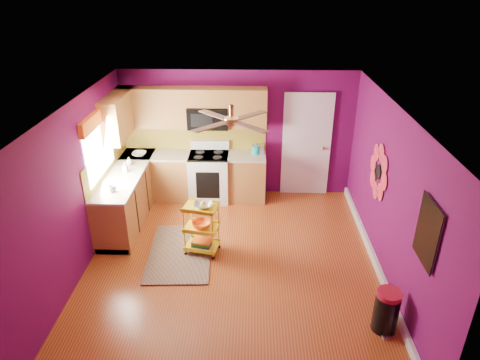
{
  "coord_description": "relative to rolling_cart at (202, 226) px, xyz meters",
  "views": [
    {
      "loc": [
        0.29,
        -5.4,
        4.12
      ],
      "look_at": [
        0.11,
        0.4,
        1.28
      ],
      "focal_mm": 32.0,
      "sensor_mm": 36.0,
      "label": 1
    }
  ],
  "objects": [
    {
      "name": "ground",
      "position": [
        0.49,
        -0.33,
        -0.48
      ],
      "size": [
        5.0,
        5.0,
        0.0
      ],
      "primitive_type": "plane",
      "color": "maroon",
      "rests_on": "ground"
    },
    {
      "name": "room_envelope",
      "position": [
        0.52,
        -0.33,
        1.15
      ],
      "size": [
        4.54,
        5.04,
        2.52
      ],
      "color": "#5D0A4C",
      "rests_on": "ground"
    },
    {
      "name": "lower_cabinets",
      "position": [
        -0.85,
        1.48,
        -0.05
      ],
      "size": [
        2.81,
        2.31,
        0.94
      ],
      "color": "brown",
      "rests_on": "ground"
    },
    {
      "name": "electric_range",
      "position": [
        -0.06,
        1.84,
        -0.0
      ],
      "size": [
        0.76,
        0.66,
        1.13
      ],
      "color": "white",
      "rests_on": "ground"
    },
    {
      "name": "upper_cabinetry",
      "position": [
        -0.75,
        1.84,
        1.32
      ],
      "size": [
        2.8,
        2.3,
        1.26
      ],
      "color": "brown",
      "rests_on": "ground"
    },
    {
      "name": "left_window",
      "position": [
        -1.72,
        0.72,
        1.25
      ],
      "size": [
        0.08,
        1.35,
        1.08
      ],
      "color": "white",
      "rests_on": "ground"
    },
    {
      "name": "panel_door",
      "position": [
        1.84,
        2.13,
        0.54
      ],
      "size": [
        0.95,
        0.11,
        2.15
      ],
      "color": "white",
      "rests_on": "ground"
    },
    {
      "name": "right_wall_art",
      "position": [
        2.72,
        -0.67,
        0.96
      ],
      "size": [
        0.04,
        2.74,
        1.04
      ],
      "color": "black",
      "rests_on": "ground"
    },
    {
      "name": "ceiling_fan",
      "position": [
        0.49,
        -0.13,
        1.81
      ],
      "size": [
        1.01,
        1.01,
        0.26
      ],
      "color": "#BF8C3F",
      "rests_on": "ground"
    },
    {
      "name": "shag_rug",
      "position": [
        -0.37,
        -0.05,
        -0.47
      ],
      "size": [
        1.07,
        1.66,
        0.02
      ],
      "primitive_type": "cube",
      "rotation": [
        0.0,
        0.0,
        0.05
      ],
      "color": "black",
      "rests_on": "ground"
    },
    {
      "name": "rolling_cart",
      "position": [
        0.0,
        0.0,
        0.0
      ],
      "size": [
        0.59,
        0.48,
        0.94
      ],
      "color": "yellow",
      "rests_on": "ground"
    },
    {
      "name": "trash_can",
      "position": [
        2.49,
        -1.6,
        -0.19
      ],
      "size": [
        0.38,
        0.39,
        0.59
      ],
      "color": "black",
      "rests_on": "ground"
    },
    {
      "name": "teal_kettle",
      "position": [
        0.86,
        1.94,
        0.54
      ],
      "size": [
        0.18,
        0.18,
        0.21
      ],
      "color": "teal",
      "rests_on": "lower_cabinets"
    },
    {
      "name": "toaster",
      "position": [
        0.89,
        1.96,
        0.55
      ],
      "size": [
        0.22,
        0.15,
        0.18
      ],
      "primitive_type": "cube",
      "color": "beige",
      "rests_on": "lower_cabinets"
    },
    {
      "name": "soap_bottle_a",
      "position": [
        -1.45,
        1.02,
        0.55
      ],
      "size": [
        0.08,
        0.08,
        0.18
      ],
      "primitive_type": "imported",
      "color": "#EA3F72",
      "rests_on": "lower_cabinets"
    },
    {
      "name": "soap_bottle_b",
      "position": [
        -1.46,
        1.33,
        0.53
      ],
      "size": [
        0.12,
        0.12,
        0.15
      ],
      "primitive_type": "imported",
      "color": "white",
      "rests_on": "lower_cabinets"
    },
    {
      "name": "counter_dish",
      "position": [
        -1.38,
        1.76,
        0.49
      ],
      "size": [
        0.26,
        0.26,
        0.06
      ],
      "primitive_type": "imported",
      "color": "white",
      "rests_on": "lower_cabinets"
    },
    {
      "name": "counter_cup",
      "position": [
        -1.45,
        0.27,
        0.51
      ],
      "size": [
        0.13,
        0.13,
        0.1
      ],
      "primitive_type": "imported",
      "color": "white",
      "rests_on": "lower_cabinets"
    }
  ]
}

